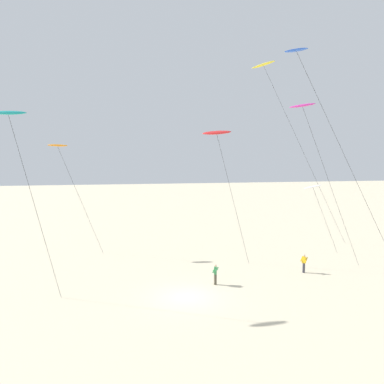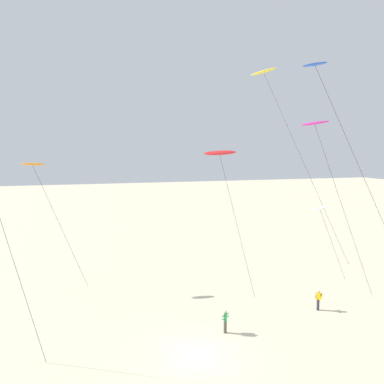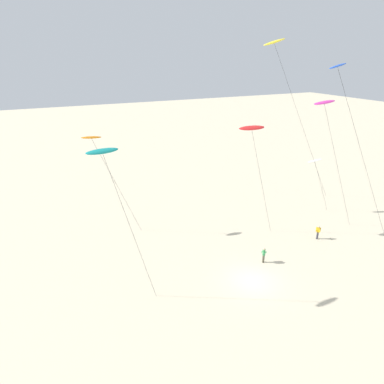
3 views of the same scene
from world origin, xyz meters
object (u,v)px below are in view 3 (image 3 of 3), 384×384
kite_orange (92,139)px  kite_red (252,129)px  kite_blue (339,72)px  kite_flyer_middle (318,232)px  kite_magenta (325,104)px  kite_flyer_nearest (264,255)px  kite_yellow (275,44)px  kite_teal (103,153)px  kite_white (315,161)px

kite_orange → kite_red: size_ratio=0.91×
kite_blue → kite_flyer_middle: kite_blue is taller
kite_magenta → kite_flyer_middle: size_ratio=9.31×
kite_flyer_nearest → kite_magenta: bearing=21.9°
kite_yellow → kite_red: 13.96m
kite_orange → kite_flyer_middle: bearing=-28.9°
kite_blue → kite_flyer_middle: size_ratio=11.60×
kite_yellow → kite_teal: size_ratio=1.61×
kite_yellow → kite_flyer_nearest: 26.38m
kite_teal → kite_orange: bearing=83.6°
kite_flyer_nearest → kite_flyer_middle: bearing=8.5°
kite_teal → kite_magenta: bearing=7.2°
kite_red → kite_yellow: bearing=43.1°
kite_flyer_middle → kite_yellow: bearing=84.2°
kite_teal → kite_flyer_nearest: 19.55m
kite_white → kite_blue: (-6.05, -7.27, 11.42)m
kite_yellow → kite_orange: bearing=180.0°
kite_white → kite_flyer_middle: bearing=-125.8°
kite_white → kite_blue: bearing=-129.8°
kite_white → kite_teal: kite_teal is taller
kite_orange → kite_red: bearing=-25.9°
kite_teal → kite_flyer_middle: kite_teal is taller
kite_red → kite_flyer_nearest: size_ratio=7.82×
kite_yellow → kite_flyer_nearest: (-9.88, -13.60, -20.33)m
kite_blue → kite_red: size_ratio=1.48×
kite_blue → kite_teal: size_ratio=1.42×
kite_white → kite_red: (-11.29, -1.45, 5.53)m
kite_blue → kite_red: kite_blue is taller
kite_magenta → kite_flyer_middle: 14.42m
kite_flyer_nearest → kite_flyer_middle: 8.73m
kite_white → kite_flyer_nearest: 16.37m
kite_magenta → kite_flyer_nearest: (-9.60, -3.86, -14.15)m
kite_magenta → kite_flyer_middle: (-0.96, -2.58, -14.15)m
kite_magenta → kite_flyer_nearest: bearing=-158.1°
kite_white → kite_magenta: bearing=-134.0°
kite_white → kite_red: kite_red is taller
kite_blue → kite_yellow: size_ratio=0.88×
kite_blue → kite_teal: kite_blue is taller
kite_orange → kite_teal: bearing=-96.4°
kite_yellow → kite_magenta: size_ratio=1.42×
kite_white → kite_blue: 14.83m
kite_blue → kite_orange: (-20.74, 13.36, -7.01)m
kite_white → kite_magenta: kite_magenta is taller
kite_red → kite_blue: bearing=-48.0°
kite_blue → kite_orange: size_ratio=1.64×
kite_red → kite_magenta: bearing=-15.9°
kite_blue → kite_teal: 22.81m
kite_magenta → kite_red: (-7.75, 2.21, -2.40)m
kite_red → kite_flyer_middle: size_ratio=7.82×
kite_magenta → kite_flyer_nearest: 17.53m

